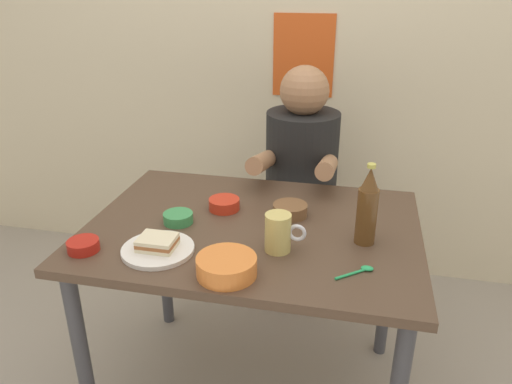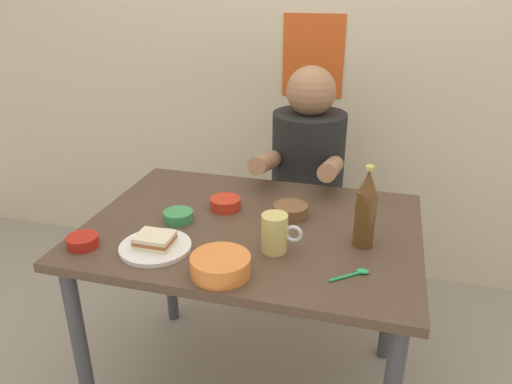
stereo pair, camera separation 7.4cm
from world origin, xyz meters
TOP-DOWN VIEW (x-y plane):
  - wall_back at (0.00, 1.05)m, footprint 4.40×0.09m
  - dining_table at (0.00, 0.00)m, footprint 1.10×0.80m
  - stool at (0.08, 0.63)m, footprint 0.34×0.34m
  - person_seated at (0.08, 0.62)m, footprint 0.33×0.56m
  - plate_orange at (-0.24, -0.23)m, footprint 0.22×0.22m
  - sandwich at (-0.24, -0.23)m, footprint 0.11×0.09m
  - beer_mug at (0.11, -0.14)m, footprint 0.13×0.08m
  - beer_bottle at (0.37, -0.04)m, footprint 0.06×0.06m
  - condiment_bowl_brown at (0.11, 0.10)m, footprint 0.12×0.12m
  - dip_bowl_green at (-0.25, -0.04)m, footprint 0.10×0.10m
  - sauce_bowl_chili at (-0.13, 0.10)m, footprint 0.11×0.11m
  - sambal_bowl_red at (-0.47, -0.27)m, footprint 0.10×0.10m
  - soup_bowl_orange at (-0.01, -0.31)m, footprint 0.17×0.17m
  - spoon at (0.36, -0.21)m, footprint 0.11×0.08m

SIDE VIEW (x-z plane):
  - stool at x=0.08m, z-range 0.12..0.57m
  - dining_table at x=0.00m, z-range 0.28..1.02m
  - spoon at x=0.36m, z-range 0.74..0.75m
  - plate_orange at x=-0.24m, z-range 0.74..0.75m
  - sambal_bowl_red at x=-0.47m, z-range 0.74..0.78m
  - dip_bowl_green at x=-0.25m, z-range 0.74..0.78m
  - sauce_bowl_chili at x=-0.13m, z-range 0.74..0.78m
  - condiment_bowl_brown at x=0.11m, z-range 0.74..0.78m
  - person_seated at x=0.08m, z-range 0.41..1.13m
  - soup_bowl_orange at x=-0.01m, z-range 0.74..0.80m
  - sandwich at x=-0.24m, z-range 0.75..0.79m
  - beer_mug at x=0.11m, z-range 0.74..0.86m
  - beer_bottle at x=0.37m, z-range 0.73..0.99m
  - wall_back at x=0.00m, z-range 0.00..2.60m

